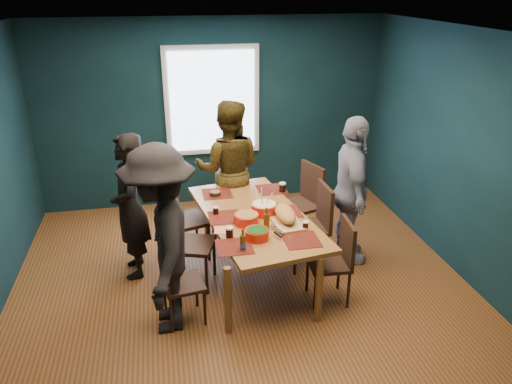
# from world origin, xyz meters

# --- Properties ---
(room) EXTENTS (5.01, 5.01, 2.71)m
(room) POSITION_xyz_m (0.00, 0.27, 1.37)
(room) COLOR brown
(room) RESTS_ON ground
(dining_table) EXTENTS (1.33, 2.17, 0.77)m
(dining_table) POSITION_xyz_m (0.19, 0.26, 0.70)
(dining_table) COLOR #92602B
(dining_table) RESTS_ON floor
(chair_left_far) EXTENTS (0.57, 0.57, 1.02)m
(chair_left_far) POSITION_xyz_m (-0.63, 0.81, 0.59)
(chair_left_far) COLOR black
(chair_left_far) RESTS_ON floor
(chair_left_mid) EXTENTS (0.57, 0.57, 1.00)m
(chair_left_mid) POSITION_xyz_m (-0.60, 0.28, 0.58)
(chair_left_mid) COLOR black
(chair_left_mid) RESTS_ON floor
(chair_left_near) EXTENTS (0.44, 0.44, 0.85)m
(chair_left_near) POSITION_xyz_m (-0.73, -0.40, 0.49)
(chair_left_near) COLOR black
(chair_left_near) RESTS_ON floor
(chair_right_far) EXTENTS (0.58, 0.58, 1.01)m
(chair_right_far) POSITION_xyz_m (0.99, 1.02, 0.59)
(chair_right_far) COLOR black
(chair_right_far) RESTS_ON floor
(chair_right_mid) EXTENTS (0.46, 0.46, 1.00)m
(chair_right_mid) POSITION_xyz_m (0.92, 0.39, 0.58)
(chair_right_mid) COLOR black
(chair_right_mid) RESTS_ON floor
(chair_right_near) EXTENTS (0.43, 0.43, 0.90)m
(chair_right_near) POSITION_xyz_m (0.93, -0.34, 0.53)
(chair_right_near) COLOR black
(chair_right_near) RESTS_ON floor
(person_far_left) EXTENTS (0.44, 0.64, 1.67)m
(person_far_left) POSITION_xyz_m (-1.15, 0.61, 0.83)
(person_far_left) COLOR black
(person_far_left) RESTS_ON floor
(person_back) EXTENTS (1.01, 0.86, 1.80)m
(person_back) POSITION_xyz_m (0.06, 1.38, 0.90)
(person_back) COLOR black
(person_back) RESTS_ON floor
(person_right) EXTENTS (0.60, 1.10, 1.78)m
(person_right) POSITION_xyz_m (1.35, 0.42, 0.89)
(person_right) COLOR silver
(person_right) RESTS_ON floor
(person_near_left) EXTENTS (0.72, 1.22, 1.85)m
(person_near_left) POSITION_xyz_m (-0.83, -0.42, 0.92)
(person_near_left) COLOR black
(person_near_left) RESTS_ON floor
(bowl_salad) EXTENTS (0.26, 0.26, 0.11)m
(bowl_salad) POSITION_xyz_m (0.06, 0.08, 0.83)
(bowl_salad) COLOR red
(bowl_salad) RESTS_ON dining_table
(bowl_dumpling) EXTENTS (0.29, 0.29, 0.27)m
(bowl_dumpling) POSITION_xyz_m (0.30, 0.28, 0.84)
(bowl_dumpling) COLOR red
(bowl_dumpling) RESTS_ON dining_table
(bowl_herbs) EXTENTS (0.24, 0.24, 0.10)m
(bowl_herbs) POSITION_xyz_m (0.10, -0.27, 0.83)
(bowl_herbs) COLOR red
(bowl_herbs) RESTS_ON dining_table
(cutting_board) EXTENTS (0.37, 0.71, 0.15)m
(cutting_board) POSITION_xyz_m (0.47, 0.05, 0.84)
(cutting_board) COLOR tan
(cutting_board) RESTS_ON dining_table
(small_bowl) EXTENTS (0.13, 0.13, 0.06)m
(small_bowl) POSITION_xyz_m (-0.18, 0.87, 0.80)
(small_bowl) COLOR black
(small_bowl) RESTS_ON dining_table
(beer_bottle_a) EXTENTS (0.06, 0.06, 0.22)m
(beer_bottle_a) POSITION_xyz_m (-0.07, -0.47, 0.85)
(beer_bottle_a) COLOR #4E300D
(beer_bottle_a) RESTS_ON dining_table
(beer_bottle_b) EXTENTS (0.06, 0.06, 0.24)m
(beer_bottle_b) POSITION_xyz_m (0.24, -0.08, 0.87)
(beer_bottle_b) COLOR #4E300D
(beer_bottle_b) RESTS_ON dining_table
(cola_glass_a) EXTENTS (0.08, 0.08, 0.11)m
(cola_glass_a) POSITION_xyz_m (-0.16, -0.19, 0.83)
(cola_glass_a) COLOR black
(cola_glass_a) RESTS_ON dining_table
(cola_glass_b) EXTENTS (0.06, 0.06, 0.09)m
(cola_glass_b) POSITION_xyz_m (0.63, -0.17, 0.82)
(cola_glass_b) COLOR black
(cola_glass_b) RESTS_ON dining_table
(cola_glass_c) EXTENTS (0.08, 0.08, 0.12)m
(cola_glass_c) POSITION_xyz_m (0.64, 0.83, 0.84)
(cola_glass_c) COLOR black
(cola_glass_c) RESTS_ON dining_table
(cola_glass_d) EXTENTS (0.06, 0.06, 0.09)m
(cola_glass_d) POSITION_xyz_m (-0.23, 0.37, 0.82)
(cola_glass_d) COLOR black
(cola_glass_d) RESTS_ON dining_table
(napkin_a) EXTENTS (0.13, 0.13, 0.00)m
(napkin_a) POSITION_xyz_m (0.57, 0.34, 0.77)
(napkin_a) COLOR #F87D68
(napkin_a) RESTS_ON dining_table
(napkin_b) EXTENTS (0.18, 0.18, 0.00)m
(napkin_b) POSITION_xyz_m (-0.22, -0.03, 0.77)
(napkin_b) COLOR #F87D68
(napkin_b) RESTS_ON dining_table
(napkin_c) EXTENTS (0.15, 0.15, 0.00)m
(napkin_c) POSITION_xyz_m (0.55, -0.46, 0.77)
(napkin_c) COLOR #F87D68
(napkin_c) RESTS_ON dining_table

